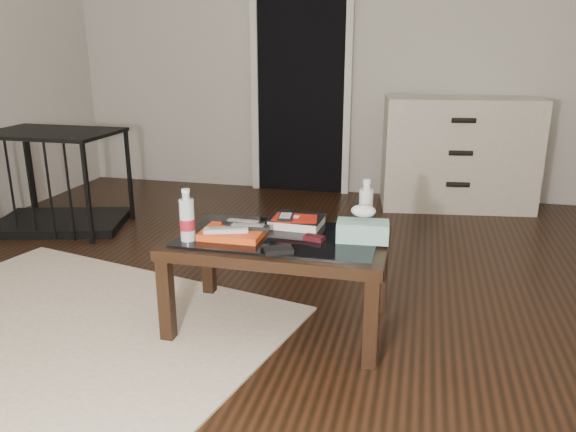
# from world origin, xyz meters

# --- Properties ---
(ground) EXTENTS (5.00, 5.00, 0.00)m
(ground) POSITION_xyz_m (0.00, 0.00, 0.00)
(ground) COLOR black
(ground) RESTS_ON ground
(doorway) EXTENTS (0.90, 0.08, 2.07)m
(doorway) POSITION_xyz_m (-0.40, 2.47, 1.02)
(doorway) COLOR black
(doorway) RESTS_ON ground
(coffee_table) EXTENTS (1.00, 0.60, 0.46)m
(coffee_table) POSITION_xyz_m (0.06, -0.12, 0.40)
(coffee_table) COLOR black
(coffee_table) RESTS_ON ground
(rug) EXTENTS (2.28, 1.91, 0.01)m
(rug) POSITION_xyz_m (-0.94, -0.42, 0.01)
(rug) COLOR beige
(rug) RESTS_ON ground
(dresser) EXTENTS (1.26, 0.66, 0.90)m
(dresser) POSITION_xyz_m (0.97, 2.23, 0.45)
(dresser) COLOR beige
(dresser) RESTS_ON ground
(pet_crate) EXTENTS (1.03, 0.82, 0.71)m
(pet_crate) POSITION_xyz_m (-1.90, 0.99, 0.23)
(pet_crate) COLOR black
(pet_crate) RESTS_ON ground
(magazines) EXTENTS (0.28, 0.21, 0.03)m
(magazines) POSITION_xyz_m (-0.14, -0.18, 0.48)
(magazines) COLOR #DD4514
(magazines) RESTS_ON coffee_table
(remote_silver) EXTENTS (0.21, 0.11, 0.02)m
(remote_silver) POSITION_xyz_m (-0.16, -0.22, 0.50)
(remote_silver) COLOR silver
(remote_silver) RESTS_ON magazines
(remote_black_front) EXTENTS (0.20, 0.06, 0.02)m
(remote_black_front) POSITION_xyz_m (-0.08, -0.15, 0.50)
(remote_black_front) COLOR black
(remote_black_front) RESTS_ON magazines
(remote_black_back) EXTENTS (0.20, 0.06, 0.02)m
(remote_black_back) POSITION_xyz_m (-0.12, -0.10, 0.50)
(remote_black_back) COLOR black
(remote_black_back) RESTS_ON magazines
(textbook) EXTENTS (0.26, 0.21, 0.05)m
(textbook) POSITION_xyz_m (0.11, 0.04, 0.48)
(textbook) COLOR black
(textbook) RESTS_ON coffee_table
(dvd_mailers) EXTENTS (0.19, 0.14, 0.01)m
(dvd_mailers) POSITION_xyz_m (0.10, 0.01, 0.51)
(dvd_mailers) COLOR #AF1A0B
(dvd_mailers) RESTS_ON textbook
(ipod) EXTENTS (0.08, 0.11, 0.02)m
(ipod) POSITION_xyz_m (0.07, -0.02, 0.52)
(ipod) COLOR black
(ipod) RESTS_ON dvd_mailers
(flip_phone) EXTENTS (0.10, 0.07, 0.02)m
(flip_phone) POSITION_xyz_m (0.23, -0.15, 0.47)
(flip_phone) COLOR black
(flip_phone) RESTS_ON coffee_table
(wallet) EXTENTS (0.14, 0.12, 0.02)m
(wallet) POSITION_xyz_m (0.11, -0.33, 0.47)
(wallet) COLOR black
(wallet) RESTS_ON coffee_table
(water_bottle_left) EXTENTS (0.08, 0.08, 0.24)m
(water_bottle_left) POSITION_xyz_m (-0.32, -0.28, 0.58)
(water_bottle_left) COLOR silver
(water_bottle_left) RESTS_ON coffee_table
(water_bottle_right) EXTENTS (0.07, 0.07, 0.24)m
(water_bottle_right) POSITION_xyz_m (0.44, 0.08, 0.58)
(water_bottle_right) COLOR silver
(water_bottle_right) RESTS_ON coffee_table
(tissue_box) EXTENTS (0.24, 0.14, 0.09)m
(tissue_box) POSITION_xyz_m (0.44, -0.10, 0.51)
(tissue_box) COLOR teal
(tissue_box) RESTS_ON coffee_table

